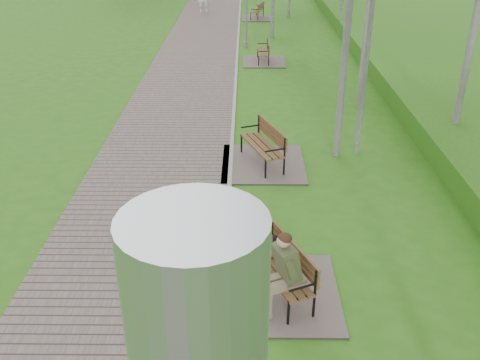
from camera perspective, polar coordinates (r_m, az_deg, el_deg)
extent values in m
cube|color=#655552|center=(26.10, -4.19, 14.37)|extent=(3.50, 67.00, 0.04)
cube|color=#999993|center=(26.02, -0.22, 14.41)|extent=(0.10, 67.00, 0.05)
cube|color=#655552|center=(9.26, 4.43, -11.90)|extent=(1.93, 2.15, 0.04)
cube|color=brown|center=(8.98, 4.21, -9.61)|extent=(1.09, 1.67, 0.04)
cube|color=brown|center=(8.91, 5.76, -7.70)|extent=(0.69, 1.49, 0.35)
cube|color=#655552|center=(13.54, 2.49, 1.75)|extent=(2.07, 2.30, 0.04)
cube|color=brown|center=(13.33, 2.32, 3.68)|extent=(1.11, 1.79, 0.05)
cube|color=brown|center=(13.31, 3.44, 5.07)|extent=(0.67, 1.62, 0.38)
cube|color=#655552|center=(22.81, 2.57, 12.50)|extent=(1.73, 1.92, 0.04)
cube|color=brown|center=(22.70, 2.46, 13.50)|extent=(0.44, 1.44, 0.04)
cube|color=brown|center=(22.65, 3.07, 14.13)|extent=(0.05, 1.44, 0.32)
cube|color=#655552|center=(32.05, 1.92, 16.86)|extent=(1.77, 1.96, 0.04)
cube|color=brown|center=(31.97, 1.83, 17.60)|extent=(0.79, 1.53, 0.04)
cube|color=brown|center=(31.88, 2.27, 18.05)|extent=(0.40, 1.44, 0.32)
cylinder|color=#979A9F|center=(0.72, -4.68, -13.29)|extent=(0.19, 0.19, 0.27)
cylinder|color=#979A9F|center=(25.18, 0.64, 14.26)|extent=(0.20, 0.20, 0.30)
cylinder|color=silver|center=(13.43, 13.91, 17.41)|extent=(0.15, 0.15, 7.44)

